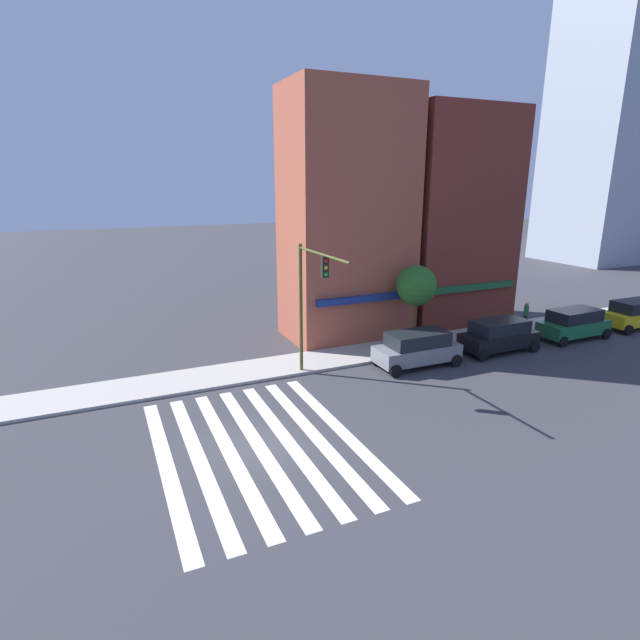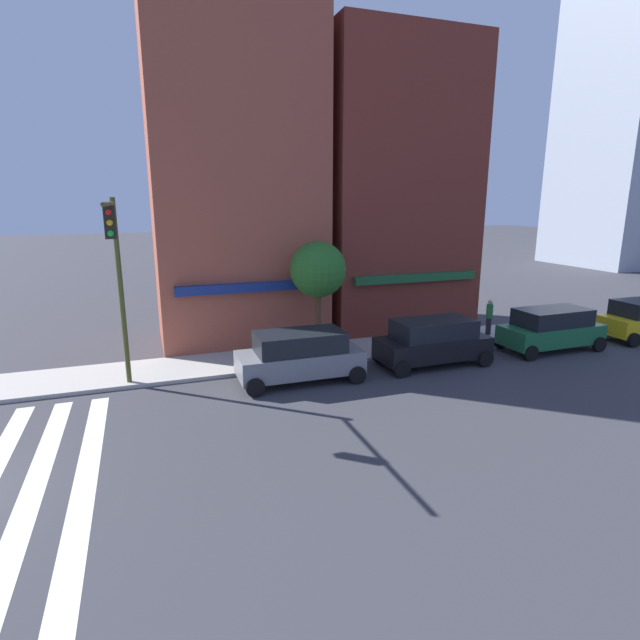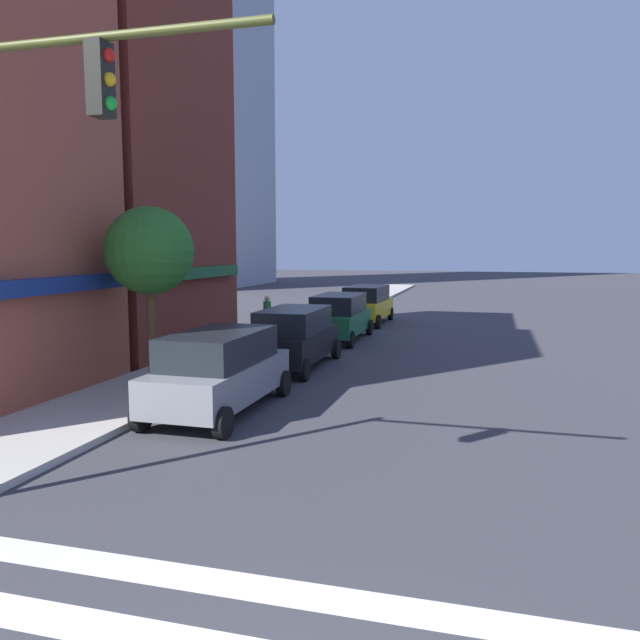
{
  "view_description": "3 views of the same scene",
  "coord_description": "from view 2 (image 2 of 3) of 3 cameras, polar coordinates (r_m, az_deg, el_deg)",
  "views": [
    {
      "loc": [
        -4.86,
        -16.61,
        9.82
      ],
      "look_at": [
        4.38,
        4.0,
        3.5
      ],
      "focal_mm": 28.0,
      "sensor_mm": 36.0,
      "label": 1
    },
    {
      "loc": [
        5.17,
        -12.43,
        6.74
      ],
      "look_at": [
        11.77,
        6.0,
        2.0
      ],
      "focal_mm": 28.0,
      "sensor_mm": 36.0,
      "label": 2
    },
    {
      "loc": [
        -2.94,
        -1.51,
        3.94
      ],
      "look_at": [
        19.5,
        4.7,
        1.2
      ],
      "focal_mm": 35.0,
      "sensor_mm": 36.0,
      "label": 3
    }
  ],
  "objects": [
    {
      "name": "storefront_row",
      "position": [
        25.4,
        -0.2,
        15.23
      ],
      "size": [
        15.96,
        5.3,
        15.3
      ],
      "color": "#9E4C38",
      "rests_on": "ground_plane"
    },
    {
      "name": "suv_grey",
      "position": [
        18.83,
        -2.31,
        -4.05
      ],
      "size": [
        4.72,
        2.12,
        1.94
      ],
      "rotation": [
        0.0,
        0.0,
        -0.01
      ],
      "color": "slate",
      "rests_on": "ground_plane"
    },
    {
      "name": "suv_black",
      "position": [
        21.2,
        12.78,
        -2.36
      ],
      "size": [
        4.73,
        2.12,
        1.94
      ],
      "rotation": [
        0.0,
        0.0,
        0.02
      ],
      "color": "black",
      "rests_on": "ground_plane"
    },
    {
      "name": "traffic_signal",
      "position": [
        17.76,
        -22.21,
        5.91
      ],
      "size": [
        0.32,
        5.4,
        6.82
      ],
      "color": "#474C1E",
      "rests_on": "ground_plane"
    },
    {
      "name": "suv_green",
      "position": [
        25.03,
        24.92,
        -0.87
      ],
      "size": [
        4.73,
        2.12,
        1.94
      ],
      "rotation": [
        0.0,
        0.0,
        0.02
      ],
      "color": "#1E6638",
      "rests_on": "ground_plane"
    },
    {
      "name": "sidewalk_left",
      "position": [
        21.64,
        -32.59,
        -6.56
      ],
      "size": [
        120.0,
        3.0,
        0.15
      ],
      "color": "#B2ADA3",
      "rests_on": "ground_plane"
    },
    {
      "name": "street_tree",
      "position": [
        21.35,
        -0.21,
        5.73
      ],
      "size": [
        2.4,
        2.4,
        4.89
      ],
      "color": "brown",
      "rests_on": "sidewalk_left"
    },
    {
      "name": "pedestrian_green_top",
      "position": [
        26.19,
        18.77,
        0.37
      ],
      "size": [
        0.32,
        0.32,
        1.77
      ],
      "rotation": [
        0.0,
        0.0,
        5.59
      ],
      "color": "#23232D",
      "rests_on": "sidewalk_left"
    }
  ]
}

